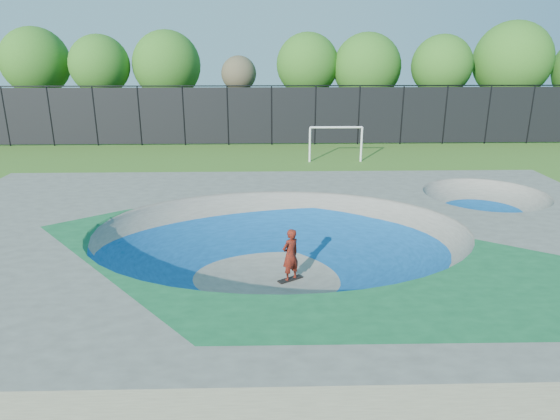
# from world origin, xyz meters

# --- Properties ---
(ground) EXTENTS (120.00, 120.00, 0.00)m
(ground) POSITION_xyz_m (0.00, 0.00, 0.00)
(ground) COLOR #3A661C
(ground) RESTS_ON ground
(skate_deck) EXTENTS (22.00, 14.00, 1.50)m
(skate_deck) POSITION_xyz_m (0.00, 0.00, 0.75)
(skate_deck) COLOR gray
(skate_deck) RESTS_ON ground
(skater) EXTENTS (0.69, 0.66, 1.59)m
(skater) POSITION_xyz_m (0.30, -0.25, 0.80)
(skater) COLOR #AF240E
(skater) RESTS_ON ground
(skateboard) EXTENTS (0.78, 0.61, 0.05)m
(skateboard) POSITION_xyz_m (0.30, -0.25, 0.03)
(skateboard) COLOR black
(skateboard) RESTS_ON ground
(soccer_goal) EXTENTS (3.17, 0.12, 2.09)m
(soccer_goal) POSITION_xyz_m (3.71, 15.53, 1.45)
(soccer_goal) COLOR white
(soccer_goal) RESTS_ON ground
(fence) EXTENTS (48.09, 0.09, 4.04)m
(fence) POSITION_xyz_m (0.00, 21.00, 2.10)
(fence) COLOR black
(fence) RESTS_ON ground
(treeline) EXTENTS (53.26, 7.48, 8.42)m
(treeline) POSITION_xyz_m (1.92, 26.02, 5.19)
(treeline) COLOR #423521
(treeline) RESTS_ON ground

